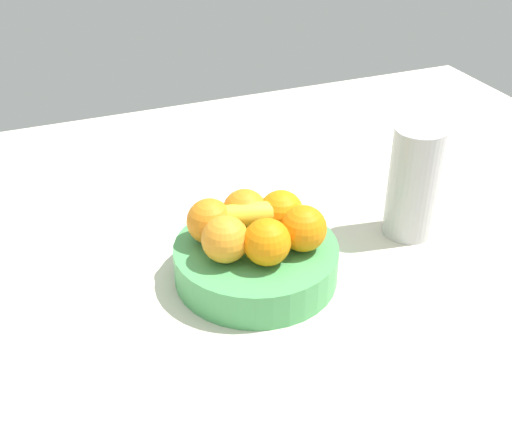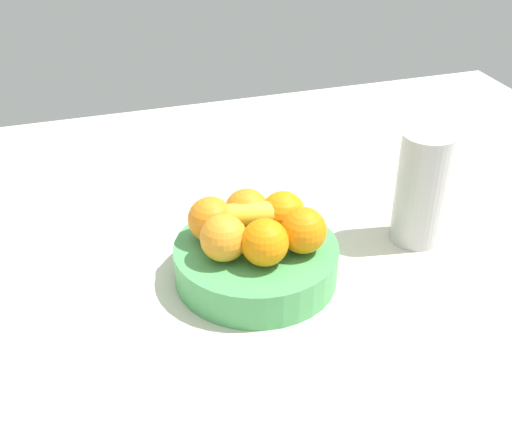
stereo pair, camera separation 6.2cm
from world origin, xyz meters
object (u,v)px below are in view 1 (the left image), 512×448
(thermos_tumbler, at_px, (413,183))
(orange_top_stack, at_px, (210,221))
(banana_bunch, at_px, (261,221))
(orange_back_left, at_px, (280,212))
(orange_back_right, at_px, (245,211))
(orange_front_left, at_px, (225,239))
(orange_center, at_px, (303,229))
(orange_front_right, at_px, (267,242))
(fruit_bowl, at_px, (256,262))

(thermos_tumbler, bearing_deg, orange_top_stack, -2.76)
(orange_top_stack, xyz_separation_m, banana_bunch, (-0.08, 0.02, -0.00))
(orange_back_left, height_order, orange_back_right, same)
(orange_front_left, height_order, orange_center, same)
(orange_front_right, relative_size, orange_back_left, 1.00)
(orange_front_right, xyz_separation_m, banana_bunch, (-0.02, -0.06, -0.00))
(orange_front_right, relative_size, orange_center, 1.00)
(orange_back_right, relative_size, orange_top_stack, 1.00)
(orange_back_right, distance_m, orange_top_stack, 0.06)
(fruit_bowl, relative_size, orange_front_right, 3.60)
(orange_front_left, relative_size, orange_center, 1.00)
(orange_center, bearing_deg, orange_front_left, -7.91)
(orange_front_left, xyz_separation_m, thermos_tumbler, (-0.35, -0.04, 0.00))
(orange_front_right, distance_m, banana_bunch, 0.07)
(orange_top_stack, xyz_separation_m, thermos_tumbler, (-0.35, 0.02, 0.00))
(orange_center, xyz_separation_m, thermos_tumbler, (-0.23, -0.05, 0.00))
(orange_front_left, bearing_deg, fruit_bowl, -164.56)
(orange_back_left, relative_size, thermos_tumbler, 0.36)
(orange_back_left, bearing_deg, orange_back_right, -22.74)
(fruit_bowl, bearing_deg, banana_bunch, -129.35)
(orange_back_left, bearing_deg, orange_center, 102.57)
(orange_back_right, relative_size, banana_bunch, 0.39)
(orange_front_right, bearing_deg, banana_bunch, -104.29)
(fruit_bowl, height_order, orange_top_stack, orange_top_stack)
(orange_top_stack, bearing_deg, orange_front_left, 95.79)
(orange_front_right, distance_m, orange_top_stack, 0.10)
(orange_front_left, bearing_deg, orange_back_left, -158.94)
(orange_front_right, distance_m, orange_center, 0.07)
(orange_back_left, xyz_separation_m, thermos_tumbler, (-0.24, 0.00, 0.00))
(fruit_bowl, distance_m, orange_front_left, 0.09)
(fruit_bowl, bearing_deg, orange_front_left, 15.44)
(orange_front_left, xyz_separation_m, orange_center, (-0.12, 0.02, 0.00))
(orange_front_left, xyz_separation_m, orange_top_stack, (0.01, -0.06, 0.00))
(orange_center, height_order, thermos_tumbler, thermos_tumbler)
(orange_back_left, bearing_deg, orange_front_left, 21.06)
(orange_back_left, relative_size, orange_back_right, 1.00)
(orange_front_left, bearing_deg, orange_center, 172.09)
(orange_center, distance_m, orange_top_stack, 0.14)
(orange_center, relative_size, orange_back_left, 1.00)
(orange_back_right, xyz_separation_m, thermos_tumbler, (-0.29, 0.02, 0.00))
(orange_front_left, xyz_separation_m, banana_bunch, (-0.07, -0.03, -0.00))
(banana_bunch, height_order, thermos_tumbler, thermos_tumbler)
(orange_back_left, xyz_separation_m, banana_bunch, (0.04, 0.01, -0.00))
(orange_front_left, height_order, banana_bunch, orange_front_left)
(orange_back_right, height_order, orange_top_stack, same)
(fruit_bowl, xyz_separation_m, banana_bunch, (-0.02, -0.02, 0.06))
(orange_top_stack, bearing_deg, orange_front_right, 125.12)
(orange_front_right, bearing_deg, orange_back_right, -90.40)
(orange_back_right, xyz_separation_m, orange_top_stack, (0.06, 0.01, 0.00))
(banana_bunch, xyz_separation_m, thermos_tumbler, (-0.28, -0.00, 0.01))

